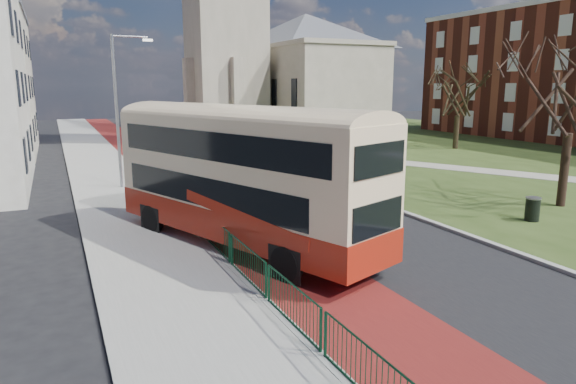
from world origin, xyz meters
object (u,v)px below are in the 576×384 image
winter_tree_far (459,90)px  litter_bin (533,209)px  winter_tree_near (575,73)px  streetlamp (119,104)px  bus (240,171)px

winter_tree_far → litter_bin: size_ratio=7.45×
winter_tree_near → winter_tree_far: winter_tree_near is taller
streetlamp → winter_tree_far: bearing=12.4°
winter_tree_far → litter_bin: winter_tree_far is taller
bus → winter_tree_near: (15.57, -0.43, 3.38)m
winter_tree_near → winter_tree_far: size_ratio=1.18×
streetlamp → litter_bin: streetlamp is taller
streetlamp → bus: size_ratio=0.70×
winter_tree_near → winter_tree_far: (10.99, 19.06, -0.92)m
winter_tree_near → streetlamp: bearing=144.7°
winter_tree_far → winter_tree_near: bearing=-120.0°
winter_tree_far → streetlamp: bearing=-167.6°
streetlamp → litter_bin: 20.59m
bus → winter_tree_far: 32.54m
winter_tree_near → litter_bin: 6.67m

